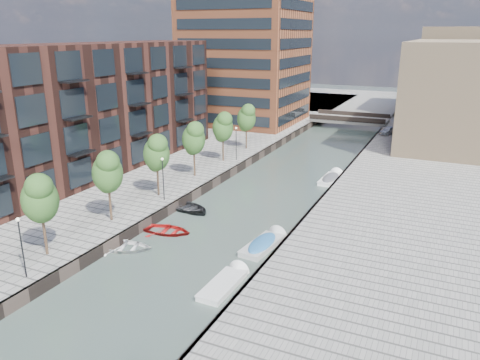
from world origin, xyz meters
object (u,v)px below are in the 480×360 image
Objects in this scene: tree_1 at (40,197)px; bridge at (350,119)px; tree_4 at (194,137)px; motorboat_3 at (265,243)px; motorboat_2 at (227,283)px; tree_6 at (246,117)px; motorboat_4 at (332,178)px; sloop_4 at (192,211)px; car at (388,131)px; sloop_1 at (186,210)px; tree_2 at (107,171)px; sloop_3 at (125,249)px; sloop_2 at (168,233)px; tree_3 at (156,152)px; tree_5 at (223,126)px.

bridge is at bearing 82.07° from tree_1.
motorboat_3 is at bearing -41.35° from tree_4.
tree_1 and tree_4 have the same top height.
tree_6 is at bearing 111.79° from motorboat_2.
motorboat_4 is (4.89, -32.17, -1.19)m from bridge.
sloop_4 is 1.24× the size of car.
tree_1 is 1.36× the size of sloop_4.
tree_1 is 1.25× the size of motorboat_2.
tree_6 is 1.33× the size of sloop_1.
bridge is 41.08m from tree_4.
motorboat_3 is at bearing 11.70° from tree_2.
tree_2 is at bearing 90.00° from tree_1.
bridge is 47.39m from sloop_4.
sloop_1 is 1.05× the size of sloop_3.
motorboat_2 is at bearing -70.44° from car.
motorboat_2 is (8.25, -5.45, 0.09)m from sloop_2.
motorboat_3 is (9.63, 5.12, 0.20)m from sloop_3.
car is at bearing 67.13° from tree_3.
sloop_4 is 0.84× the size of motorboat_3.
motorboat_3 is (12.88, 9.67, -5.10)m from tree_1.
car reaches higher than motorboat_3.
sloop_3 is at bearing -78.84° from tree_4.
tree_6 is 22.01m from sloop_1.
car is at bearing -47.71° from bridge.
sloop_1 reaches higher than sloop_3.
sloop_3 is at bearing -71.05° from tree_3.
tree_6 is 24.15m from car.
car is (3.51, 49.33, 1.51)m from motorboat_2.
tree_2 is at bearing -168.30° from motorboat_3.
tree_2 is 7.00m from tree_3.
sloop_2 is 0.95× the size of sloop_4.
sloop_4 is 10.07m from motorboat_3.
sloop_3 is (3.25, -16.46, -5.31)m from tree_4.
sloop_1 is 0.86× the size of motorboat_3.
sloop_4 is at bearing -62.38° from tree_4.
motorboat_3 is at bearing -78.96° from sloop_3.
tree_1 is 1.14× the size of motorboat_3.
tree_2 is at bearing -90.00° from tree_6.
tree_5 is at bearing -176.44° from motorboat_4.
sloop_3 is at bearing -37.10° from tree_2.
tree_6 is at bearing 90.00° from tree_5.
tree_2 reaches higher than sloop_2.
motorboat_2 is 25.68m from motorboat_4.
sloop_4 is (-4.77, -47.13, -1.39)m from bridge.
motorboat_4 reaches higher than sloop_1.
sloop_2 is at bearing -147.94° from sloop_4.
tree_2 and tree_3 have the same top height.
tree_2 and tree_5 have the same top height.
tree_4 is 22.52m from motorboat_2.
sloop_1 is at bearing 131.97° from motorboat_2.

